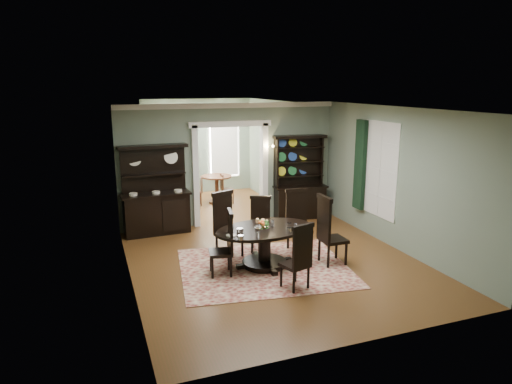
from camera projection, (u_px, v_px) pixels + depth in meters
The scene contains 19 objects.
room at pixel (276, 185), 8.65m from camera, with size 5.51×6.01×3.01m.
parlor at pixel (205, 150), 13.67m from camera, with size 3.51×3.50×3.01m.
doorway_trim at pixel (230, 159), 11.34m from camera, with size 2.08×0.25×2.57m.
right_window at pixel (370, 167), 10.36m from camera, with size 0.15×1.47×2.12m.
wall_sconce at pixel (268, 148), 11.46m from camera, with size 0.27×0.21×0.21m.
rug at pixel (264, 268), 8.77m from camera, with size 3.17×2.62×0.01m, color maroon.
dining_table at pixel (264, 240), 8.76m from camera, with size 2.07×1.99×0.77m.
centerpiece at pixel (262, 226), 8.60m from camera, with size 1.42×0.91×0.23m.
chair_far_left at pixel (226, 222), 9.28m from camera, with size 0.64×0.62×1.34m.
chair_far_mid at pixel (260, 222), 9.61m from camera, with size 0.56×0.54×1.17m.
chair_far_right at pixel (298, 218), 9.61m from camera, with size 0.53×0.50×1.31m.
chair_end_left at pixel (226, 241), 8.34m from camera, with size 0.50×0.52×1.22m.
chair_end_right at pixel (328, 229), 8.80m from camera, with size 0.49×0.53×1.38m.
chair_near at pixel (299, 255), 7.70m from camera, with size 0.54×0.53×1.19m.
sideboard at pixel (156, 203), 10.68m from camera, with size 1.61×0.63×2.09m.
welsh_dresser at pixel (299, 188), 11.93m from camera, with size 1.43×0.64×2.17m.
parlor_table at pixel (217, 185), 13.45m from camera, with size 0.89×0.89×0.82m.
parlor_chair_left at pixel (198, 190), 13.19m from camera, with size 0.36×0.35×0.84m.
parlor_chair_right at pixel (225, 188), 13.37m from camera, with size 0.38×0.38×0.89m.
Camera 1 is at (-3.28, -7.75, 3.45)m, focal length 32.00 mm.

